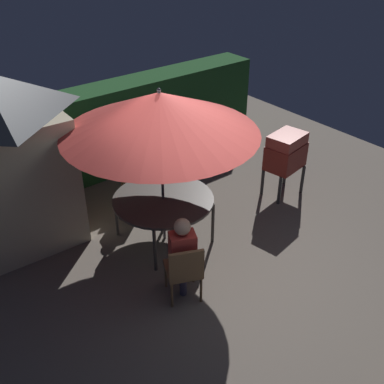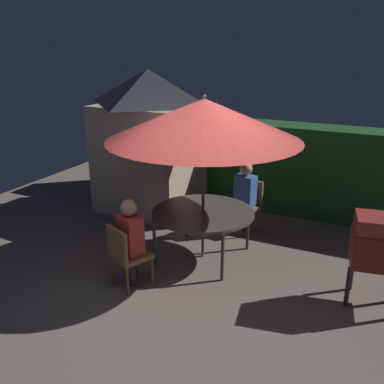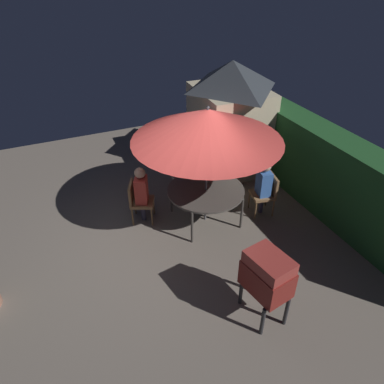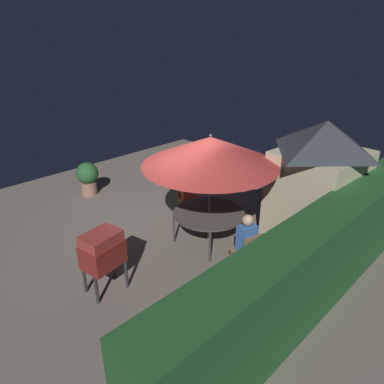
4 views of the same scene
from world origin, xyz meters
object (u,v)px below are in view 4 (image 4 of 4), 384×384
Objects in this scene: patio_table at (209,214)px; person_in_red at (188,188)px; potted_plant_by_shed at (88,177)px; garden_shed at (318,182)px; patio_umbrella at (210,151)px; bbq_grill at (102,251)px; chair_far_side at (248,250)px; chair_near_shed at (187,196)px; person_in_blue at (246,237)px.

person_in_red reaches higher than patio_table.
potted_plant_by_shed is 0.77× the size of person_in_red.
garden_shed is 2.50m from patio_umbrella.
garden_shed is 2.82× the size of potted_plant_by_shed.
patio_table is 1.62× the size of potted_plant_by_shed.
patio_umbrella reaches higher than potted_plant_by_shed.
bbq_grill reaches higher than patio_table.
patio_umbrella is at bearing 66.01° from person_in_red.
garden_shed is 3.07m from person_in_red.
garden_shed reaches higher than patio_table.
patio_table is 1.31m from person_in_red.
garden_shed is 2.29m from chair_far_side.
chair_near_shed is at bearing -108.05° from chair_far_side.
bbq_grill is (4.35, -1.75, -0.55)m from garden_shed.
potted_plant_by_shed is at bearing -68.32° from chair_near_shed.
patio_umbrella is at bearing -71.57° from patio_table.
garden_shed is at bearing 158.11° from bbq_grill.
chair_far_side is at bearing 71.95° from chair_near_shed.
bbq_grill is 4.43m from potted_plant_by_shed.
patio_umbrella is 1.90m from person_in_red.
potted_plant_by_shed is (0.60, -4.20, -0.17)m from patio_table.
chair_near_shed is at bearing -113.99° from patio_umbrella.
chair_near_shed is at bearing 111.68° from potted_plant_by_shed.
patio_table is at bearing 108.43° from patio_umbrella.
potted_plant_by_shed is 3.22m from person_in_red.
person_in_red is (0.03, 0.08, 0.26)m from chair_near_shed.
patio_umbrella is (1.83, -1.52, 0.77)m from garden_shed.
chair_near_shed is 2.71m from chair_far_side.
patio_table is at bearing 98.12° from potted_plant_by_shed.
person_in_red is (-0.53, -1.19, 0.07)m from patio_table.
bbq_grill is 1.33× the size of chair_far_side.
patio_umbrella is 2.25× the size of person_in_blue.
garden_shed is 1.74× the size of patio_table.
patio_umbrella is 2.15m from chair_near_shed.
bbq_grill is 3.20m from person_in_red.
garden_shed is at bearing 174.03° from chair_far_side.
chair_far_side is (0.27, 1.30, -1.64)m from patio_umbrella.
chair_far_side is at bearing 78.17° from patio_umbrella.
bbq_grill is 2.74m from chair_far_side.
person_in_blue reaches higher than bbq_grill.
garden_shed reaches higher than chair_far_side.
chair_far_side is (2.10, -0.22, -0.87)m from garden_shed.
patio_umbrella is (0.00, -0.00, 1.44)m from patio_table.
potted_plant_by_shed is at bearing -67.02° from garden_shed.
person_in_red is at bearing -108.06° from person_in_blue.
chair_near_shed is at bearing -161.28° from bbq_grill.
potted_plant_by_shed reaches higher than chair_far_side.
chair_near_shed is (1.26, -2.80, -0.87)m from garden_shed.
patio_umbrella reaches higher than patio_table.
patio_umbrella is at bearing -101.83° from person_in_blue.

